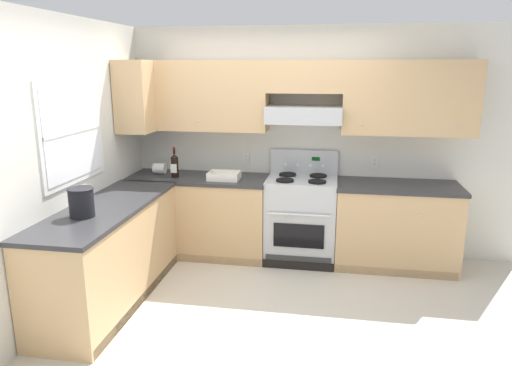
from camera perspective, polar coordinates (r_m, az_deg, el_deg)
ground_plane at (r=4.32m, az=-1.50°, el=-15.25°), size 7.04×7.04×0.00m
wall_back at (r=5.27m, az=6.06°, el=7.02°), size 4.68×0.57×2.55m
wall_left at (r=4.63m, az=-20.76°, el=3.53°), size 0.47×4.00×2.55m
counter_back_run at (r=5.24m, az=3.49°, el=-4.52°), size 3.60×0.65×0.91m
counter_left_run at (r=4.51m, az=-17.40°, el=-8.28°), size 0.63×1.91×0.91m
stove at (r=5.23m, az=5.50°, el=-4.30°), size 0.76×0.62×1.20m
wine_bottle at (r=5.28m, az=-9.87°, el=2.16°), size 0.08×0.08×0.34m
bowl at (r=5.14m, az=-3.88°, el=0.75°), size 0.34×0.25×0.08m
bucket at (r=4.09m, az=-20.50°, el=-2.16°), size 0.21×0.21×0.24m
paper_towel_roll at (r=5.51m, az=-11.66°, el=1.75°), size 0.14×0.12×0.12m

